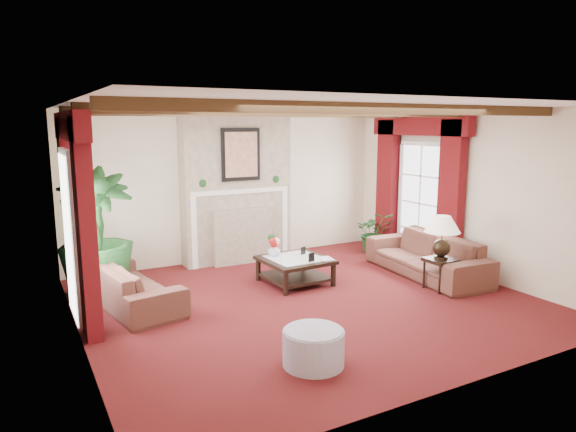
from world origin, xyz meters
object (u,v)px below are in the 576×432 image
sofa_right (427,249)px  coffee_table (295,271)px  sofa_left (130,277)px  ottoman (313,348)px  potted_palm (97,260)px  side_table (440,274)px

sofa_right → coffee_table: (-2.12, 0.65, -0.25)m
sofa_left → sofa_right: size_ratio=0.90×
sofa_left → ottoman: sofa_left is taller
ottoman → coffee_table: bearing=64.5°
sofa_left → coffee_table: sofa_left is taller
sofa_left → ottoman: bearing=-164.8°
coffee_table → ottoman: (-1.20, -2.52, -0.01)m
potted_palm → sofa_left: bearing=-62.9°
sofa_right → potted_palm: (-4.93, 1.54, 0.08)m
coffee_table → side_table: size_ratio=2.03×
sofa_left → sofa_right: 4.69m
potted_palm → side_table: 5.08m
potted_palm → coffee_table: 2.96m
potted_palm → side_table: (4.57, -2.20, -0.28)m
sofa_right → potted_palm: potted_palm is taller
sofa_right → ottoman: bearing=-55.8°
sofa_right → ottoman: size_ratio=3.63×
coffee_table → ottoman: size_ratio=1.53×
sofa_left → side_table: sofa_left is taller
sofa_left → potted_palm: potted_palm is taller
side_table → ottoman: size_ratio=0.75×
sofa_right → ottoman: sofa_right is taller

